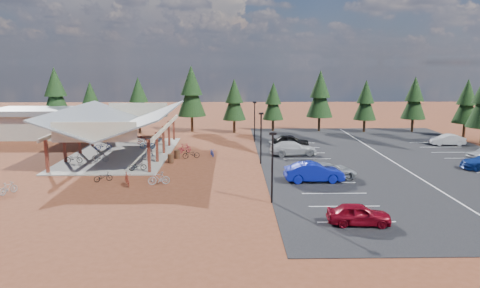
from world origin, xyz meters
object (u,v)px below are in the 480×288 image
Objects in this scene: car_0 at (359,214)px; bike_0 at (74,159)px; bike_pavilion at (120,120)px; lamp_post_0 at (272,162)px; bike_4 at (138,166)px; bike_16 at (191,154)px; bike_12 at (103,177)px; bike_11 at (127,179)px; bike_14 at (212,152)px; bike_1 at (100,157)px; bike_5 at (149,156)px; trash_bin_0 at (171,158)px; car_3 at (293,148)px; outbuilding at (38,122)px; trash_bin_1 at (177,154)px; bike_6 at (148,144)px; car_2 at (328,171)px; bike_9 at (8,188)px; bike_3 at (128,138)px; bike_2 at (104,146)px; bike_13 at (159,178)px; car_1 at (314,172)px; bike_15 at (184,148)px; car_4 at (290,141)px; lamp_post_2 at (255,119)px; car_9 at (447,140)px; lamp_post_1 at (261,134)px.

bike_0 is at bearing 58.98° from car_0.
lamp_post_0 is at bearing -48.58° from bike_pavilion.
car_0 reaches higher than bike_4.
bike_12 is at bearing -50.18° from bike_16.
bike_11 is 12.79m from bike_14.
bike_11 is (-11.47, 4.61, -2.44)m from lamp_post_0.
car_0 reaches higher than bike_1.
bike_5 reaches higher than bike_14.
car_3 is (12.82, 3.29, 0.33)m from trash_bin_0.
outbuilding is at bearing 7.30° from bike_12.
trash_bin_1 is 1.48m from bike_16.
lamp_post_0 is 17.14m from trash_bin_1.
car_2 reaches higher than bike_6.
bike_12 is at bearing -55.55° from outbuilding.
lamp_post_0 is 2.82× the size of bike_6.
bike_4 is at bearing -126.75° from trash_bin_0.
bike_9 is (-11.39, -12.15, 0.02)m from trash_bin_1.
bike_3 is at bearing -10.69° from bike_0.
bike_12 is at bearing -141.05° from bike_0.
trash_bin_1 is 9.90m from bike_2.
bike_12 is at bearing 179.84° from bike_6.
bike_14 reaches higher than bike_12.
lamp_post_0 reaches higher than trash_bin_0.
bike_0 is (-18.59, 12.28, -2.41)m from lamp_post_0.
bike_13 is at bearing -146.83° from bike_5.
bike_16 is at bearing 92.13° from car_3.
bike_pavilion is at bearing 7.07° from bike_4.
bike_12 is at bearing -124.39° from bike_9.
bike_12 is (-1.11, -13.70, -0.17)m from bike_6.
bike_3 reaches higher than trash_bin_1.
bike_0 is at bearing 71.18° from car_1.
bike_15 reaches higher than bike_12.
bike_3 is at bearing -27.91° from bike_2.
car_4 reaches higher than trash_bin_0.
lamp_post_2 is 3.33× the size of bike_12.
bike_6 is 1.18× the size of bike_12.
car_9 is at bearing -79.57° from car_3.
trash_bin_1 is (-8.64, -9.41, -2.53)m from lamp_post_2.
trash_bin_0 is at bearing -110.14° from bike_9.
car_2 is (20.44, -10.73, -3.09)m from bike_pavilion.
car_0 is (16.33, -17.65, 0.12)m from bike_5.
lamp_post_0 reaches higher than bike_4.
bike_15 is at bearing -56.80° from bike_1.
lamp_post_1 reaches higher than bike_6.
bike_11 is 1.16× the size of bike_12.
bike_1 is 0.96× the size of bike_13.
bike_5 is at bearing 164.78° from trash_bin_0.
bike_13 reaches higher than bike_2.
car_4 is (0.04, 14.89, -0.07)m from car_1.
bike_1 is 0.44× the size of car_0.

